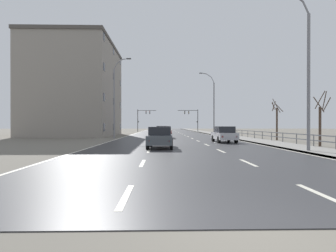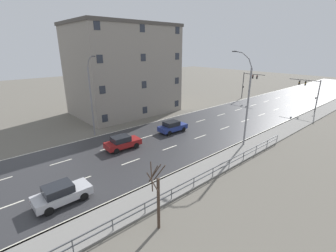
% 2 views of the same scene
% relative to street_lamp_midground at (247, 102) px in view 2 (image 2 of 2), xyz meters
% --- Properties ---
extents(ground_plane, '(160.00, 160.00, 0.12)m').
position_rel_street_lamp_midground_xyz_m(ground_plane, '(-7.42, 6.40, -5.35)').
color(ground_plane, '#666056').
extents(road_asphalt_strip, '(14.00, 120.00, 0.03)m').
position_rel_street_lamp_midground_xyz_m(road_asphalt_strip, '(-7.42, 18.39, -5.28)').
color(road_asphalt_strip, '#303033').
rests_on(road_asphalt_strip, ground).
extents(sidewalk_right, '(3.00, 120.00, 0.12)m').
position_rel_street_lamp_midground_xyz_m(sidewalk_right, '(1.00, 18.40, -5.23)').
color(sidewalk_right, gray).
rests_on(sidewalk_right, ground).
extents(guardrail, '(0.07, 37.85, 1.00)m').
position_rel_street_lamp_midground_xyz_m(guardrail, '(2.43, -15.03, -4.59)').
color(guardrail, '#515459').
rests_on(guardrail, ground).
extents(street_lamp_midground, '(2.69, 0.24, 10.86)m').
position_rel_street_lamp_midground_xyz_m(street_lamp_midground, '(0.00, 0.00, 0.00)').
color(street_lamp_midground, slate).
rests_on(street_lamp_midground, ground).
extents(street_lamp_left_bank, '(2.26, 0.24, 10.32)m').
position_rel_street_lamp_midground_xyz_m(street_lamp_left_bank, '(-14.89, -11.86, -0.22)').
color(street_lamp_left_bank, slate).
rests_on(street_lamp_left_bank, ground).
extents(traffic_signal_right, '(5.34, 0.36, 5.80)m').
position_rel_street_lamp_midground_xyz_m(traffic_signal_right, '(-0.87, 22.95, -1.28)').
color(traffic_signal_right, '#38383A').
rests_on(traffic_signal_right, ground).
extents(traffic_signal_left, '(5.01, 0.36, 5.86)m').
position_rel_street_lamp_midground_xyz_m(traffic_signal_left, '(-14.08, 24.35, -1.26)').
color(traffic_signal_left, '#38383A').
rests_on(traffic_signal_left, ground).
extents(car_distant, '(1.98, 4.18, 1.57)m').
position_rel_street_lamp_midground_xyz_m(car_distant, '(-8.94, -3.26, -4.49)').
color(car_distant, navy).
rests_on(car_distant, ground).
extents(car_far_left, '(2.01, 4.19, 1.57)m').
position_rel_street_lamp_midground_xyz_m(car_far_left, '(-8.54, -11.46, -4.49)').
color(car_far_left, maroon).
rests_on(car_far_left, ground).
extents(car_mid_centre, '(1.89, 4.13, 1.57)m').
position_rel_street_lamp_midground_xyz_m(car_mid_centre, '(-2.82, -20.17, -4.49)').
color(car_mid_centre, '#B7B7BC').
rests_on(car_mid_centre, ground).
extents(brick_building, '(12.27, 17.08, 14.96)m').
position_rel_street_lamp_midground_xyz_m(brick_building, '(-22.90, -2.12, 2.20)').
color(brick_building, gray).
rests_on(brick_building, ground).
extents(bare_tree_mid, '(1.11, 1.14, 4.67)m').
position_rel_street_lamp_midground_xyz_m(bare_tree_mid, '(4.01, -16.39, -3.10)').
color(bare_tree_mid, '#423328').
rests_on(bare_tree_mid, ground).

